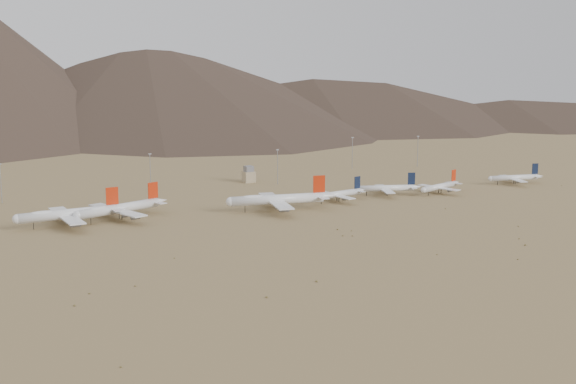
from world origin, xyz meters
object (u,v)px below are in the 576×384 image
widebody_west (69,214)px  widebody_east (278,199)px  control_tower (249,175)px  widebody_centre (119,208)px  narrowbody_a (338,194)px  narrowbody_b (388,188)px

widebody_west → widebody_east: (122.08, -17.91, 0.33)m
widebody_east → control_tower: widebody_east is taller
widebody_centre → widebody_west: bearing=168.1°
narrowbody_a → narrowbody_b: 40.11m
control_tower → widebody_east: bearing=-104.9°
widebody_west → narrowbody_b: size_ratio=1.51×
widebody_east → narrowbody_a: widebody_east is taller
widebody_west → narrowbody_a: bearing=-4.9°
widebody_centre → control_tower: bearing=16.3°
widebody_centre → widebody_east: size_ratio=0.90×
widebody_centre → widebody_east: bearing=-29.9°
narrowbody_a → narrowbody_b: narrowbody_b is taller
widebody_east → narrowbody_b: bearing=19.1°
widebody_west → widebody_centre: (29.38, 2.78, -0.26)m
widebody_centre → narrowbody_a: widebody_centre is taller
widebody_centre → narrowbody_a: size_ratio=1.39×
widebody_centre → control_tower: size_ratio=5.13×
widebody_centre → narrowbody_a: 141.20m
widebody_east → widebody_centre: bearing=179.7°
widebody_west → widebody_east: bearing=-9.9°
widebody_west → narrowbody_b: (210.02, -7.40, -1.88)m
control_tower → narrowbody_a: bearing=-77.0°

